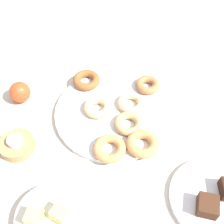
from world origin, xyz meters
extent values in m
plane|color=beige|center=(0.00, 0.00, 0.00)|extent=(2.40, 2.40, 0.00)
cylinder|color=silver|center=(0.00, 0.00, 0.01)|extent=(0.36, 0.36, 0.02)
torus|color=tan|center=(-0.05, 0.06, 0.03)|extent=(0.12, 0.12, 0.02)
torus|color=#EABC84|center=(-0.05, -0.02, 0.03)|extent=(0.12, 0.12, 0.02)
torus|color=tan|center=(-0.09, 0.13, 0.03)|extent=(0.12, 0.12, 0.03)
torus|color=tan|center=(0.00, 0.15, 0.03)|extent=(0.13, 0.13, 0.02)
torus|color=#B27547|center=(-0.11, -0.11, 0.03)|extent=(0.09, 0.09, 0.02)
torus|color=#EABC84|center=(0.05, 0.00, 0.03)|extent=(0.10, 0.10, 0.02)
torus|color=#995B2D|center=(0.09, -0.12, 0.03)|extent=(0.10, 0.10, 0.03)
cylinder|color=silver|center=(-0.27, 0.26, 0.01)|extent=(0.23, 0.23, 0.01)
cube|color=#472819|center=(-0.25, 0.29, 0.03)|extent=(0.06, 0.06, 0.04)
cylinder|color=tan|center=(0.26, 0.14, 0.01)|extent=(0.10, 0.10, 0.03)
cylinder|color=silver|center=(0.26, 0.14, 0.04)|extent=(0.04, 0.04, 0.01)
cylinder|color=silver|center=(0.13, 0.34, 0.02)|extent=(0.16, 0.16, 0.03)
cube|color=#DBD67A|center=(0.10, 0.34, 0.05)|extent=(0.05, 0.05, 0.04)
cube|color=#DBD67A|center=(0.16, 0.35, 0.05)|extent=(0.04, 0.04, 0.04)
sphere|color=#CC4C23|center=(0.30, -0.04, 0.03)|extent=(0.07, 0.07, 0.07)
camera|label=1|loc=(-0.03, 0.57, 0.70)|focal=45.85mm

